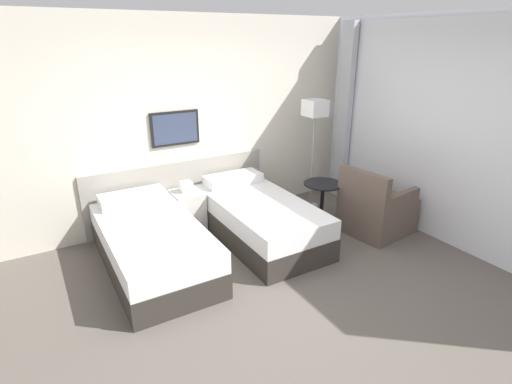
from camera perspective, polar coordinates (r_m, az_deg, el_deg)
ground_plane at (r=4.10m, az=4.89°, el=-14.95°), size 16.00×16.00×0.00m
wall_headboard at (r=5.43m, az=-8.93°, el=9.20°), size 10.00×0.10×2.70m
wall_window at (r=5.21m, az=27.75°, el=6.91°), size 0.21×4.76×2.70m
bed_near_door at (r=4.59m, az=-14.58°, el=-7.34°), size 0.97×1.92×0.65m
bed_near_window at (r=5.07m, az=0.45°, el=-3.78°), size 0.97×1.92×0.65m
nightstand at (r=5.37m, az=-9.72°, el=-2.52°), size 0.38×0.41×0.67m
floor_lamp at (r=5.77m, az=8.41°, el=10.73°), size 0.28×0.28×1.60m
side_table at (r=5.44m, az=9.46°, el=-0.49°), size 0.51×0.51×0.60m
armchair at (r=5.45m, az=16.73°, el=-2.59°), size 0.88×0.82×0.90m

